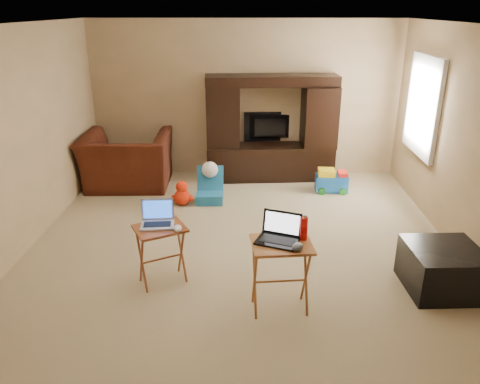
{
  "coord_description": "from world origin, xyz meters",
  "views": [
    {
      "loc": [
        0.12,
        -4.89,
        2.67
      ],
      "look_at": [
        0.0,
        -0.2,
        0.8
      ],
      "focal_mm": 35.0,
      "sensor_mm": 36.0,
      "label": 1
    }
  ],
  "objects_px": {
    "laptop_right": "(277,230)",
    "entertainment_center": "(271,129)",
    "ottoman": "(442,269)",
    "television": "(270,128)",
    "mouse_left": "(178,228)",
    "laptop_left": "(157,215)",
    "mouse_right": "(298,247)",
    "plush_toy": "(182,193)",
    "recliner": "(127,161)",
    "water_bottle": "(304,229)",
    "child_rocker": "(210,185)",
    "tray_table_left": "(162,255)",
    "push_toy": "(332,180)",
    "tray_table_right": "(280,277)"
  },
  "relations": [
    {
      "from": "laptop_right",
      "to": "entertainment_center",
      "type": "bearing_deg",
      "value": 109.01
    },
    {
      "from": "entertainment_center",
      "to": "ottoman",
      "type": "xyz_separation_m",
      "value": [
        1.62,
        -3.24,
        -0.62
      ]
    },
    {
      "from": "television",
      "to": "mouse_left",
      "type": "distance_m",
      "value": 3.61
    },
    {
      "from": "laptop_left",
      "to": "mouse_right",
      "type": "relative_size",
      "value": 2.31
    },
    {
      "from": "entertainment_center",
      "to": "plush_toy",
      "type": "bearing_deg",
      "value": -142.25
    },
    {
      "from": "recliner",
      "to": "water_bottle",
      "type": "relative_size",
      "value": 6.07
    },
    {
      "from": "child_rocker",
      "to": "tray_table_left",
      "type": "distance_m",
      "value": 2.17
    },
    {
      "from": "push_toy",
      "to": "mouse_left",
      "type": "distance_m",
      "value": 3.33
    },
    {
      "from": "ottoman",
      "to": "laptop_left",
      "type": "xyz_separation_m",
      "value": [
        -2.85,
        0.08,
        0.52
      ]
    },
    {
      "from": "recliner",
      "to": "laptop_left",
      "type": "distance_m",
      "value": 2.91
    },
    {
      "from": "plush_toy",
      "to": "tray_table_right",
      "type": "relative_size",
      "value": 0.53
    },
    {
      "from": "plush_toy",
      "to": "tray_table_left",
      "type": "xyz_separation_m",
      "value": [
        0.08,
        -2.02,
        0.13
      ]
    },
    {
      "from": "child_rocker",
      "to": "tray_table_right",
      "type": "bearing_deg",
      "value": -72.33
    },
    {
      "from": "laptop_right",
      "to": "tray_table_left",
      "type": "bearing_deg",
      "value": 179.81
    },
    {
      "from": "mouse_right",
      "to": "tray_table_left",
      "type": "bearing_deg",
      "value": 156.86
    },
    {
      "from": "tray_table_right",
      "to": "laptop_right",
      "type": "bearing_deg",
      "value": 146.67
    },
    {
      "from": "child_rocker",
      "to": "plush_toy",
      "type": "distance_m",
      "value": 0.41
    },
    {
      "from": "television",
      "to": "mouse_right",
      "type": "height_order",
      "value": "television"
    },
    {
      "from": "television",
      "to": "laptop_right",
      "type": "xyz_separation_m",
      "value": [
        -0.06,
        -3.82,
        0.01
      ]
    },
    {
      "from": "tray_table_left",
      "to": "water_bottle",
      "type": "distance_m",
      "value": 1.51
    },
    {
      "from": "ottoman",
      "to": "mouse_left",
      "type": "bearing_deg",
      "value": -179.58
    },
    {
      "from": "push_toy",
      "to": "water_bottle",
      "type": "height_order",
      "value": "water_bottle"
    },
    {
      "from": "tray_table_right",
      "to": "mouse_left",
      "type": "relative_size",
      "value": 5.5
    },
    {
      "from": "recliner",
      "to": "tray_table_right",
      "type": "distance_m",
      "value": 3.88
    },
    {
      "from": "recliner",
      "to": "ottoman",
      "type": "height_order",
      "value": "recliner"
    },
    {
      "from": "entertainment_center",
      "to": "child_rocker",
      "type": "height_order",
      "value": "entertainment_center"
    },
    {
      "from": "push_toy",
      "to": "laptop_right",
      "type": "xyz_separation_m",
      "value": [
        -0.99,
        -3.02,
        0.63
      ]
    },
    {
      "from": "tray_table_left",
      "to": "laptop_left",
      "type": "relative_size",
      "value": 1.91
    },
    {
      "from": "tray_table_right",
      "to": "mouse_right",
      "type": "distance_m",
      "value": 0.42
    },
    {
      "from": "push_toy",
      "to": "mouse_right",
      "type": "xyz_separation_m",
      "value": [
        -0.82,
        -3.16,
        0.54
      ]
    },
    {
      "from": "plush_toy",
      "to": "ottoman",
      "type": "xyz_separation_m",
      "value": [
        2.91,
        -2.07,
        0.04
      ]
    },
    {
      "from": "push_toy",
      "to": "tray_table_left",
      "type": "xyz_separation_m",
      "value": [
        -2.13,
        -2.6,
        0.13
      ]
    },
    {
      "from": "entertainment_center",
      "to": "tray_table_left",
      "type": "relative_size",
      "value": 3.28
    },
    {
      "from": "laptop_left",
      "to": "mouse_right",
      "type": "bearing_deg",
      "value": -30.54
    },
    {
      "from": "push_toy",
      "to": "mouse_left",
      "type": "xyz_separation_m",
      "value": [
        -1.94,
        -2.67,
        0.47
      ]
    },
    {
      "from": "ottoman",
      "to": "mouse_left",
      "type": "relative_size",
      "value": 5.51
    },
    {
      "from": "tray_table_right",
      "to": "mouse_left",
      "type": "height_order",
      "value": "tray_table_right"
    },
    {
      "from": "plush_toy",
      "to": "mouse_right",
      "type": "xyz_separation_m",
      "value": [
        1.4,
        -2.58,
        0.54
      ]
    },
    {
      "from": "water_bottle",
      "to": "entertainment_center",
      "type": "bearing_deg",
      "value": 92.82
    },
    {
      "from": "ottoman",
      "to": "water_bottle",
      "type": "bearing_deg",
      "value": -167.9
    },
    {
      "from": "child_rocker",
      "to": "laptop_right",
      "type": "xyz_separation_m",
      "value": [
        0.84,
        -2.57,
        0.56
      ]
    },
    {
      "from": "ottoman",
      "to": "tray_table_right",
      "type": "xyz_separation_m",
      "value": [
        -1.64,
        -0.39,
        0.12
      ]
    },
    {
      "from": "push_toy",
      "to": "mouse_right",
      "type": "height_order",
      "value": "mouse_right"
    },
    {
      "from": "laptop_right",
      "to": "mouse_right",
      "type": "height_order",
      "value": "laptop_right"
    },
    {
      "from": "television",
      "to": "tray_table_left",
      "type": "relative_size",
      "value": 1.36
    },
    {
      "from": "recliner",
      "to": "push_toy",
      "type": "height_order",
      "value": "recliner"
    },
    {
      "from": "plush_toy",
      "to": "mouse_right",
      "type": "height_order",
      "value": "mouse_right"
    },
    {
      "from": "laptop_left",
      "to": "tray_table_right",
      "type": "bearing_deg",
      "value": -28.01
    },
    {
      "from": "television",
      "to": "plush_toy",
      "type": "height_order",
      "value": "television"
    },
    {
      "from": "television",
      "to": "plush_toy",
      "type": "bearing_deg",
      "value": 40.54
    }
  ]
}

